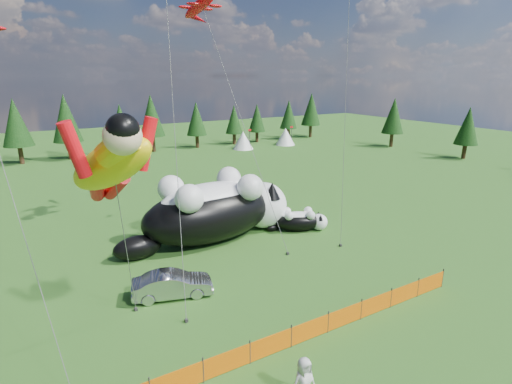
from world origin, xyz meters
TOP-DOWN VIEW (x-y plane):
  - ground at (0.00, 0.00)m, footprint 160.00×160.00m
  - safety_fence at (0.00, -3.00)m, footprint 22.06×0.06m
  - tree_line at (0.00, 45.00)m, footprint 90.00×4.00m
  - festival_tents at (11.00, 40.00)m, footprint 50.00×3.20m
  - cat_large at (3.36, 9.34)m, footprint 13.00×5.30m
  - cat_small at (9.32, 7.64)m, footprint 4.32×2.95m
  - car at (-1.97, 3.47)m, footprint 4.35×2.51m
  - spectator_e at (-0.41, -5.73)m, footprint 0.93×0.62m
  - superhero_kite at (-5.23, -1.31)m, footprint 5.74×7.42m
  - gecko_kite at (4.72, 14.26)m, footprint 4.02×12.77m

SIDE VIEW (x-z plane):
  - ground at x=0.00m, z-range 0.00..0.00m
  - safety_fence at x=0.00m, z-range -0.05..1.05m
  - car at x=-1.97m, z-range 0.00..1.35m
  - cat_small at x=9.32m, z-range -0.04..1.62m
  - spectator_e at x=-0.41m, z-range 0.00..1.88m
  - festival_tents at x=11.00m, z-range 0.00..2.80m
  - cat_large at x=3.36m, z-range -0.12..4.58m
  - tree_line at x=0.00m, z-range 0.00..8.00m
  - superhero_kite at x=-5.23m, z-range 2.86..13.73m
  - gecko_kite at x=4.72m, z-range 6.67..25.24m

